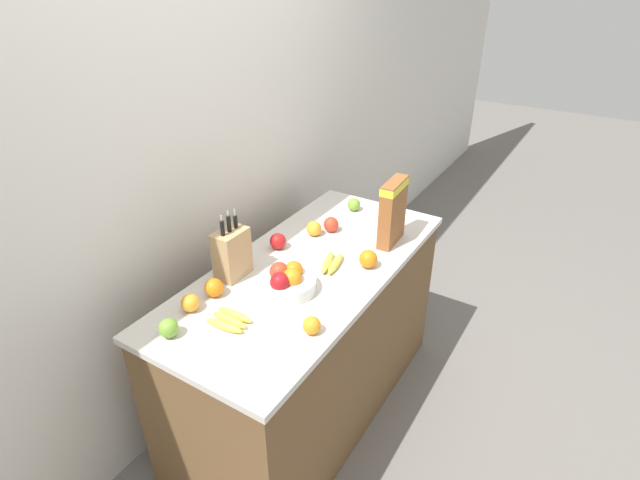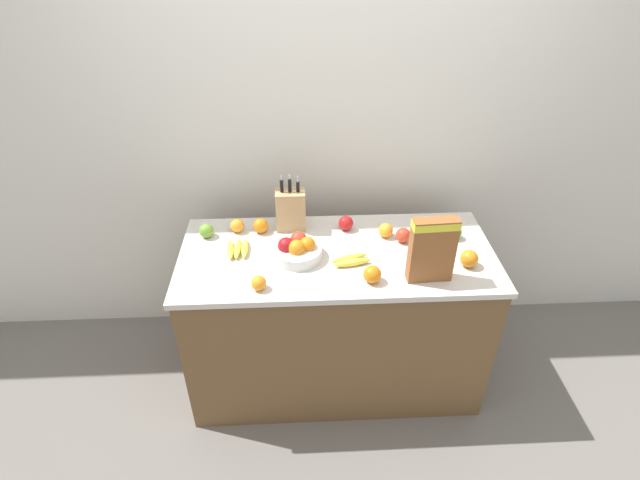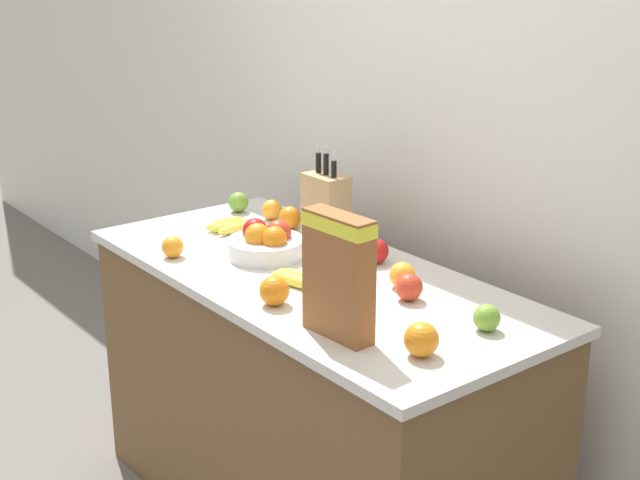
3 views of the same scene
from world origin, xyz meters
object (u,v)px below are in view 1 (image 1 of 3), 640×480
cereal_box (393,210)px  apple_near_bananas (169,328)px  apple_by_knife_block (331,224)px  knife_block (232,253)px  orange_mid_right (312,325)px  banana_bunch_right (331,263)px  fruit_bowl (287,281)px  banana_bunch_left (229,320)px  orange_front_left (190,303)px  orange_by_cereal (314,229)px  orange_near_bowl (393,213)px  apple_rightmost (354,205)px  orange_mid_left (368,259)px  apple_leftmost (278,241)px  orange_front_center (214,288)px

cereal_box → apple_near_bananas: bearing=156.7°
apple_near_bananas → apple_by_knife_block: size_ratio=0.96×
knife_block → orange_mid_right: knife_block is taller
apple_by_knife_block → banana_bunch_right: bearing=-149.0°
fruit_bowl → apple_by_knife_block: fruit_bowl is taller
banana_bunch_left → orange_mid_right: orange_mid_right is taller
knife_block → fruit_bowl: bearing=-83.8°
apple_by_knife_block → orange_front_left: (-0.86, 0.14, -0.00)m
cereal_box → orange_by_cereal: cereal_box is taller
cereal_box → orange_front_left: 1.03m
orange_near_bowl → banana_bunch_left: bearing=171.2°
apple_rightmost → orange_front_left: (-1.13, 0.12, 0.00)m
banana_bunch_right → apple_rightmost: bearing=18.6°
knife_block → cereal_box: (0.63, -0.46, 0.06)m
orange_mid_left → banana_bunch_right: bearing=120.3°
orange_mid_left → knife_block: bearing=128.0°
apple_rightmost → orange_by_cereal: (-0.35, 0.04, 0.00)m
orange_front_left → apple_near_bananas: bearing=-164.3°
orange_by_cereal → orange_mid_right: (-0.64, -0.39, -0.00)m
apple_leftmost → orange_mid_left: bearing=-79.7°
cereal_box → orange_mid_right: bearing=179.9°
knife_block → orange_near_bowl: (0.85, -0.38, -0.07)m
banana_bunch_right → apple_near_bananas: size_ratio=2.62×
cereal_box → orange_mid_left: bearing=179.4°
orange_front_center → orange_mid_left: orange_mid_left is taller
knife_block → banana_bunch_left: bearing=-142.5°
apple_by_knife_block → orange_front_left: apple_by_knife_block is taller
banana_bunch_left → apple_near_bananas: bearing=140.4°
banana_bunch_right → orange_mid_left: (0.08, -0.14, 0.02)m
apple_by_knife_block → orange_near_bowl: orange_near_bowl is taller
knife_block → orange_near_bowl: 0.93m
knife_block → orange_front_left: knife_block is taller
cereal_box → fruit_bowl: size_ratio=1.32×
orange_by_cereal → orange_mid_right: bearing=-148.2°
apple_rightmost → apple_near_bananas: 1.29m
banana_bunch_right → orange_near_bowl: (0.56, -0.05, 0.02)m
cereal_box → apple_near_bananas: size_ratio=4.32×
fruit_bowl → banana_bunch_left: bearing=168.8°
orange_mid_left → orange_near_bowl: (0.48, 0.09, 0.00)m
apple_rightmost → orange_by_cereal: 0.36m
fruit_bowl → banana_bunch_right: (0.26, -0.07, -0.03)m
apple_leftmost → orange_front_center: same height
banana_bunch_left → apple_leftmost: apple_leftmost is taller
banana_bunch_right → apple_near_bananas: (-0.73, 0.27, 0.02)m
cereal_box → orange_mid_left: cereal_box is taller
knife_block → cereal_box: size_ratio=0.98×
banana_bunch_left → orange_front_center: bearing=57.9°
orange_front_center → orange_mid_left: bearing=-39.7°
knife_block → orange_front_left: (-0.29, -0.02, -0.08)m
knife_block → orange_front_center: bearing=-168.2°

